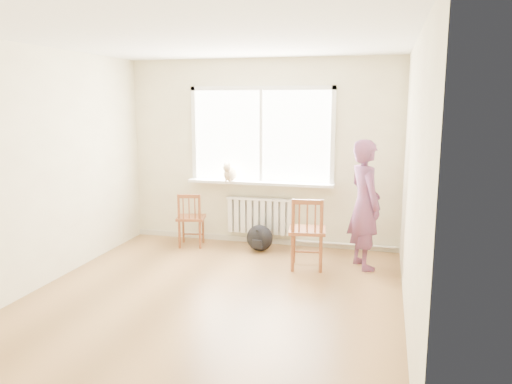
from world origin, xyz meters
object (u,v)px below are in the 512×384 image
Objects in this scene: chair_right at (307,233)px; cat at (230,173)px; chair_left at (191,220)px; person at (365,204)px; backpack at (260,238)px.

chair_right is 2.12× the size of cat.
person is at bearing 160.81° from chair_left.
cat is at bearing 45.89° from person.
chair_left is 0.89m from cat.
chair_left is 1.88m from chair_right.
cat is at bearing -40.55° from chair_right.
person is at bearing -167.34° from chair_right.
chair_right is at bearing -29.89° from cat.
person is at bearing -13.36° from backpack.
backpack is (-1.45, 0.34, -0.63)m from person.
chair_left is at bearing 54.94° from person.
person is at bearing -13.16° from cat.
person is 1.62m from backpack.
chair_left is 0.86× the size of chair_right.
person is 2.05m from cat.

